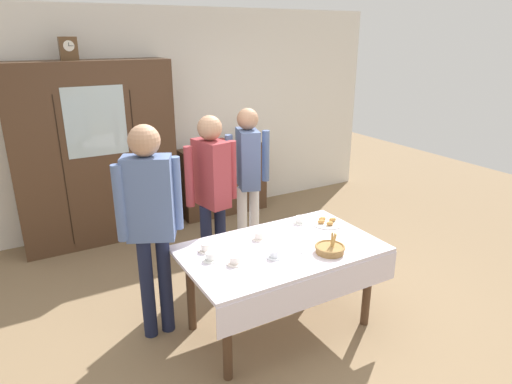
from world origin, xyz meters
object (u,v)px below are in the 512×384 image
at_px(dining_table, 283,261).
at_px(person_beside_shelf, 248,169).
at_px(mantel_clock, 68,48).
at_px(spoon_mid_right, 245,250).
at_px(tea_cup_near_left, 235,261).
at_px(tea_cup_far_right, 259,236).
at_px(person_behind_table_right, 150,212).
at_px(wall_cabinet, 96,155).
at_px(bookshelf_low, 223,180).
at_px(bread_basket, 330,249).
at_px(person_by_cabinet, 212,185).
at_px(tea_cup_mid_right, 300,220).
at_px(book_stack, 222,143).
at_px(spoon_far_right, 299,254).
at_px(tea_cup_front_edge, 274,254).
at_px(tea_cup_near_right, 206,248).
at_px(pastry_plate, 327,222).
at_px(tea_cup_back_edge, 211,257).

xyz_separation_m(dining_table, person_beside_shelf, (0.41, 1.32, 0.37)).
bearing_deg(mantel_clock, spoon_mid_right, -72.69).
relative_size(dining_table, tea_cup_near_left, 12.29).
relative_size(tea_cup_far_right, person_behind_table_right, 0.07).
bearing_deg(person_beside_shelf, wall_cabinet, 135.73).
distance_m(bookshelf_low, bread_basket, 2.93).
xyz_separation_m(mantel_clock, person_behind_table_right, (0.13, -2.12, -1.14)).
distance_m(bread_basket, person_beside_shelf, 1.58).
xyz_separation_m(dining_table, wall_cabinet, (-0.90, 2.59, 0.41)).
bearing_deg(person_by_cabinet, tea_cup_mid_right, -45.69).
height_order(book_stack, tea_cup_far_right, book_stack).
bearing_deg(bookshelf_low, spoon_mid_right, -112.17).
bearing_deg(mantel_clock, spoon_far_right, -67.99).
bearing_deg(tea_cup_mid_right, dining_table, -139.14).
bearing_deg(book_stack, spoon_far_right, -103.91).
bearing_deg(tea_cup_far_right, wall_cabinet, 109.50).
bearing_deg(person_by_cabinet, mantel_clock, 118.42).
bearing_deg(person_beside_shelf, dining_table, -107.14).
bearing_deg(tea_cup_front_edge, person_beside_shelf, 68.91).
height_order(mantel_clock, tea_cup_front_edge, mantel_clock).
height_order(bookshelf_low, person_behind_table_right, person_behind_table_right).
height_order(bread_basket, person_behind_table_right, person_behind_table_right).
xyz_separation_m(tea_cup_mid_right, person_by_cabinet, (-0.59, 0.61, 0.26)).
bearing_deg(tea_cup_mid_right, spoon_far_right, -125.82).
height_order(tea_cup_mid_right, person_beside_shelf, person_beside_shelf).
bearing_deg(mantel_clock, tea_cup_far_right, -67.34).
bearing_deg(wall_cabinet, tea_cup_far_right, -70.50).
relative_size(book_stack, tea_cup_near_right, 1.71).
relative_size(wall_cabinet, pastry_plate, 7.54).
bearing_deg(dining_table, pastry_plate, 19.71).
xyz_separation_m(tea_cup_near_right, tea_cup_far_right, (0.48, -0.02, 0.00)).
height_order(wall_cabinet, pastry_plate, wall_cabinet).
relative_size(book_stack, tea_cup_far_right, 1.71).
relative_size(tea_cup_front_edge, spoon_far_right, 1.09).
relative_size(pastry_plate, spoon_mid_right, 2.35).
height_order(tea_cup_near_right, pastry_plate, tea_cup_near_right).
bearing_deg(person_beside_shelf, book_stack, 75.66).
relative_size(tea_cup_front_edge, tea_cup_far_right, 1.00).
bearing_deg(tea_cup_front_edge, person_by_cabinet, 92.01).
xyz_separation_m(tea_cup_near_left, person_beside_shelf, (0.85, 1.34, 0.24)).
height_order(tea_cup_near_right, person_behind_table_right, person_behind_table_right).
xyz_separation_m(tea_cup_near_right, bread_basket, (0.83, -0.51, 0.01)).
height_order(spoon_mid_right, person_behind_table_right, person_behind_table_right).
xyz_separation_m(dining_table, bookshelf_low, (0.74, 2.64, -0.17)).
distance_m(tea_cup_near_left, spoon_far_right, 0.52).
distance_m(book_stack, pastry_plate, 2.43).
bearing_deg(person_beside_shelf, bookshelf_low, 75.66).
relative_size(tea_cup_far_right, spoon_mid_right, 1.09).
bearing_deg(tea_cup_near_right, tea_cup_back_edge, -101.30).
bearing_deg(person_by_cabinet, tea_cup_back_edge, -115.48).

